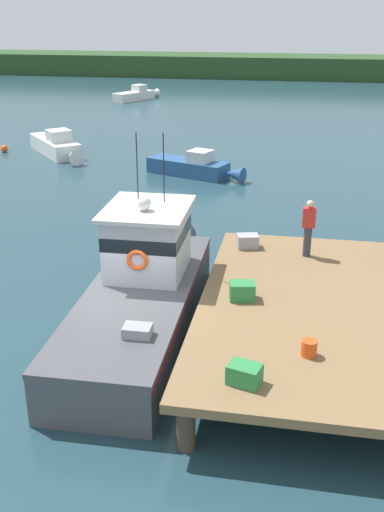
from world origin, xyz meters
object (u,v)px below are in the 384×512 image
at_px(mooring_buoy_channel_marker, 217,167).
at_px(main_fishing_boat, 143,288).
at_px(crate_single_far, 248,241).
at_px(moored_boat_far_left, 137,95).
at_px(mooring_buoy_spare_mooring, 4,148).
at_px(crate_stack_near_edge, 242,291).
at_px(crate_single_by_cleat, 244,374).
at_px(moored_boat_far_right, 194,167).
at_px(moored_boat_outer_mooring, 57,146).
at_px(bait_bucket, 309,348).
at_px(deckhand_by_the_boat, 308,227).

bearing_deg(mooring_buoy_channel_marker, main_fishing_boat, -88.39).
relative_size(crate_single_far, moored_boat_far_left, 0.12).
xyz_separation_m(main_fishing_boat, mooring_buoy_spare_mooring, (-13.01, 18.23, -0.80)).
xyz_separation_m(main_fishing_boat, crate_stack_near_edge, (2.60, -0.55, 0.41)).
height_order(main_fishing_boat, crate_stack_near_edge, main_fishing_boat).
distance_m(crate_single_by_cleat, moored_boat_far_right, 19.62).
bearing_deg(main_fishing_boat, moored_boat_far_right, 95.31).
bearing_deg(moored_boat_far_left, mooring_buoy_channel_marker, -65.74).
bearing_deg(crate_single_far, mooring_buoy_spare_mooring, 135.09).
xyz_separation_m(moored_boat_outer_mooring, mooring_buoy_channel_marker, (9.28, -1.83, -0.31)).
bearing_deg(crate_stack_near_edge, crate_single_by_cleat, -83.22).
height_order(moored_boat_far_left, moored_boat_far_right, moored_boat_far_right).
xyz_separation_m(bait_bucket, mooring_buoy_channel_marker, (-4.66, 19.14, -1.18)).
distance_m(crate_single_by_cleat, crate_single_far, 6.95).
relative_size(deckhand_by_the_boat, moored_boat_outer_mooring, 0.32).
relative_size(crate_single_far, moored_boat_outer_mooring, 0.12).
relative_size(crate_stack_near_edge, bait_bucket, 1.76).
relative_size(main_fishing_boat, crate_single_far, 16.39).
xyz_separation_m(main_fishing_boat, crate_single_by_cleat, (3.02, -4.06, 0.39)).
relative_size(bait_bucket, mooring_buoy_channel_marker, 0.90).
height_order(bait_bucket, moored_boat_far_right, bait_bucket).
relative_size(crate_stack_near_edge, moored_boat_outer_mooring, 0.12).
relative_size(crate_single_by_cleat, moored_boat_far_right, 0.12).
bearing_deg(crate_stack_near_edge, mooring_buoy_spare_mooring, 129.75).
distance_m(crate_stack_near_edge, moored_boat_outer_mooring, 22.40).
bearing_deg(crate_single_by_cleat, deckhand_by_the_boat, 80.68).
relative_size(crate_stack_near_edge, mooring_buoy_channel_marker, 1.59).
distance_m(crate_single_far, mooring_buoy_spare_mooring, 21.79).
bearing_deg(moored_boat_outer_mooring, moored_boat_far_right, -20.34).
xyz_separation_m(mooring_buoy_channel_marker, mooring_buoy_spare_mooring, (-12.56, 1.93, 0.02)).
height_order(crate_single_by_cleat, deckhand_by_the_boat, deckhand_by_the_boat).
xyz_separation_m(bait_bucket, moored_boat_outer_mooring, (-13.93, 20.97, -0.87)).
relative_size(bait_bucket, moored_boat_outer_mooring, 0.07).
bearing_deg(moored_boat_outer_mooring, crate_single_far, -51.51).
distance_m(crate_stack_near_edge, crate_single_by_cleat, 3.53).
relative_size(main_fishing_boat, bait_bucket, 28.92).
bearing_deg(mooring_buoy_channel_marker, moored_boat_outer_mooring, 168.82).
bearing_deg(crate_single_by_cleat, main_fishing_boat, 126.65).
bearing_deg(moored_boat_outer_mooring, mooring_buoy_spare_mooring, 178.23).
xyz_separation_m(bait_bucket, moored_boat_far_left, (-15.29, 42.72, -0.93)).
bearing_deg(deckhand_by_the_boat, main_fishing_boat, -148.33).
height_order(bait_bucket, deckhand_by_the_boat, deckhand_by_the_boat).
distance_m(moored_boat_outer_mooring, mooring_buoy_channel_marker, 9.46).
height_order(crate_single_far, deckhand_by_the_boat, deckhand_by_the_boat).
height_order(crate_stack_near_edge, deckhand_by_the_boat, deckhand_by_the_boat).
bearing_deg(crate_stack_near_edge, main_fishing_boat, 168.14).
distance_m(main_fishing_boat, moored_boat_far_right, 15.11).
xyz_separation_m(crate_single_by_cleat, moored_boat_outer_mooring, (-12.75, 22.18, -0.89)).
distance_m(bait_bucket, mooring_buoy_channel_marker, 19.73).
relative_size(moored_boat_far_right, mooring_buoy_spare_mooring, 12.51).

